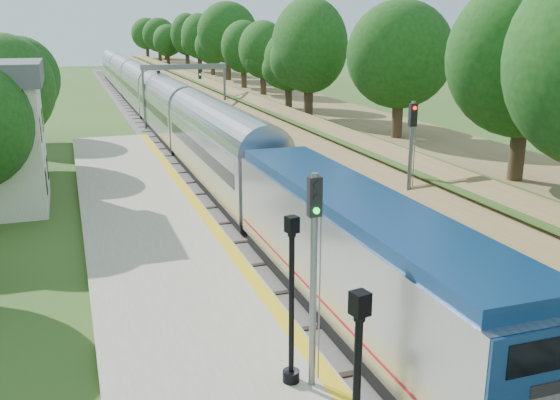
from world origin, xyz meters
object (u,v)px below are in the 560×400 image
object	(u,v)px
lamppost_far	(291,311)
signal_farside	(411,156)
train	(153,101)
signal_gantry	(184,79)
signal_platform	(314,259)

from	to	relation	value
lamppost_far	signal_farside	distance (m)	14.27
train	signal_farside	size ratio (longest dim) A/B	18.32
lamppost_far	train	bearing A→B (deg)	86.28
train	signal_gantry	bearing A→B (deg)	-63.74
signal_farside	signal_gantry	bearing A→B (deg)	95.80
signal_platform	signal_farside	bearing A→B (deg)	49.75
signal_gantry	lamppost_far	bearing A→B (deg)	-97.08
train	signal_platform	size ratio (longest dim) A/B	19.87
train	lamppost_far	world-z (taller)	lamppost_far
signal_gantry	signal_farside	xyz separation A→B (m)	(3.73, -36.73, -0.77)
signal_gantry	lamppost_far	distance (m)	47.59
signal_gantry	signal_platform	size ratio (longest dim) A/B	1.42
signal_gantry	signal_farside	size ratio (longest dim) A/B	1.31
signal_platform	signal_gantry	bearing A→B (deg)	83.55
signal_platform	signal_farside	world-z (taller)	signal_farside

